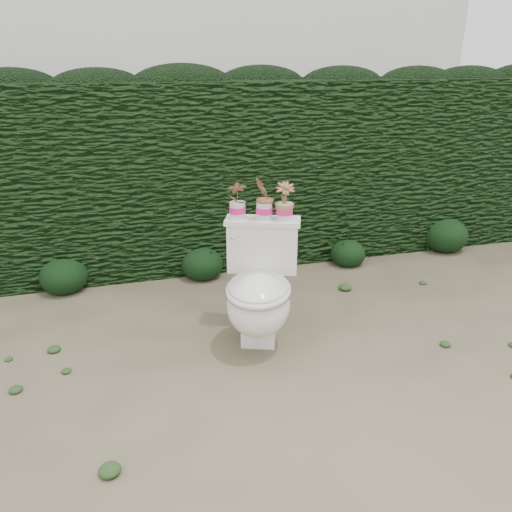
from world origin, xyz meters
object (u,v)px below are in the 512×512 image
object	(u,v)px
potted_plant_center	(264,200)
potted_plant_left	(237,201)
potted_plant_right	(285,202)
toilet	(260,291)

from	to	relation	value
potted_plant_center	potted_plant_left	bearing A→B (deg)	-81.63
potted_plant_left	potted_plant_center	world-z (taller)	potted_plant_center
potted_plant_left	potted_plant_center	xyz separation A→B (m)	(0.17, -0.06, 0.01)
potted_plant_right	toilet	bearing A→B (deg)	-134.90
potted_plant_center	potted_plant_right	distance (m)	0.13
toilet	potted_plant_center	xyz separation A→B (m)	(0.09, 0.22, 0.55)
potted_plant_left	potted_plant_right	world-z (taller)	potted_plant_left
potted_plant_center	potted_plant_right	xyz separation A→B (m)	(0.12, -0.05, -0.02)
potted_plant_left	potted_plant_right	distance (m)	0.31
potted_plant_right	potted_plant_left	bearing A→B (deg)	165.80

